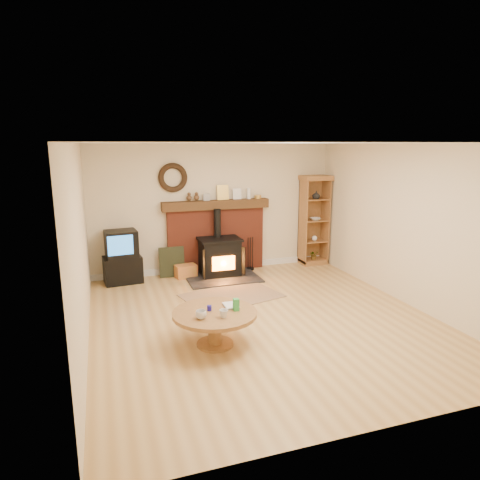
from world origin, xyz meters
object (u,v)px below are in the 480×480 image
object	(u,v)px
tv_unit	(122,258)
wood_stove	(220,258)
coffee_table	(215,318)
curio_cabinet	(314,220)

from	to	relation	value
tv_unit	wood_stove	bearing A→B (deg)	-5.87
tv_unit	coffee_table	distance (m)	3.25
tv_unit	curio_cabinet	world-z (taller)	curio_cabinet
curio_cabinet	coffee_table	xyz separation A→B (m)	(-3.07, -3.17, -0.59)
tv_unit	coffee_table	size ratio (longest dim) A/B	0.92
curio_cabinet	coffee_table	world-z (taller)	curio_cabinet
curio_cabinet	tv_unit	bearing A→B (deg)	-178.78
coffee_table	tv_unit	bearing A→B (deg)	107.78
curio_cabinet	coffee_table	distance (m)	4.46
wood_stove	coffee_table	bearing A→B (deg)	-106.88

